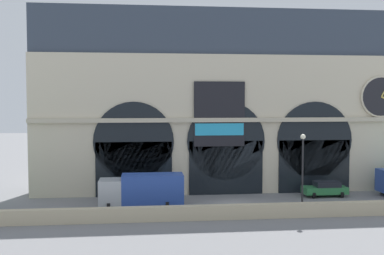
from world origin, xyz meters
TOP-DOWN VIEW (x-y plane):
  - ground_plane at (0.00, 0.00)m, footprint 200.00×200.00m
  - quay_parapet_wall at (0.00, -4.83)m, footprint 90.00×0.70m
  - station_building at (0.03, 7.23)m, footprint 39.81×4.83m
  - box_truck_midwest at (-8.60, -0.50)m, footprint 7.50×2.91m
  - car_mideast at (9.87, 2.86)m, footprint 4.40×2.22m
  - street_lamp_quayside at (4.95, -4.03)m, footprint 0.44×0.44m

SIDE VIEW (x-z plane):
  - ground_plane at x=0.00m, z-range 0.00..0.00m
  - quay_parapet_wall at x=0.00m, z-range 0.00..1.19m
  - car_mideast at x=9.87m, z-range 0.03..1.58m
  - box_truck_midwest at x=-8.60m, z-range 0.14..3.26m
  - street_lamp_quayside at x=4.95m, z-range 0.96..7.86m
  - station_building at x=0.03m, z-range -0.36..19.05m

